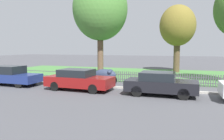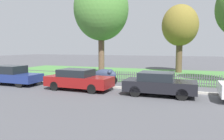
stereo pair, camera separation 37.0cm
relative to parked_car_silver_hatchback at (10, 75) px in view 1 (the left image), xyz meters
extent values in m
plane|color=#4C4C51|center=(11.34, 1.24, -0.69)|extent=(120.00, 120.00, 0.00)
cube|color=#B2ADA3|center=(11.34, 1.34, -0.63)|extent=(39.95, 0.20, 0.12)
cube|color=#477F3D|center=(11.34, 9.44, -0.69)|extent=(39.95, 11.40, 0.01)
cube|color=#4C4C51|center=(11.34, 3.77, -0.45)|extent=(39.95, 0.03, 0.05)
cube|color=#4C4C51|center=(11.34, 3.77, -0.08)|extent=(39.95, 0.03, 0.05)
cube|color=#4C4C51|center=(5.40, 3.74, -0.26)|extent=(0.06, 0.03, 0.85)
cube|color=#4C4C51|center=(5.55, 3.74, -0.26)|extent=(0.06, 0.03, 0.85)
cube|color=#4C4C51|center=(5.70, 3.74, -0.26)|extent=(0.06, 0.03, 0.85)
cube|color=#4C4C51|center=(5.85, 3.74, -0.26)|extent=(0.06, 0.03, 0.85)
cube|color=#4C4C51|center=(6.00, 3.74, -0.26)|extent=(0.06, 0.03, 0.85)
cube|color=#4C4C51|center=(6.15, 3.74, -0.26)|extent=(0.06, 0.03, 0.85)
cube|color=#4C4C51|center=(6.30, 3.74, -0.26)|extent=(0.06, 0.03, 0.85)
cube|color=#4C4C51|center=(6.45, 3.74, -0.26)|extent=(0.06, 0.03, 0.85)
cube|color=#4C4C51|center=(6.60, 3.74, -0.26)|extent=(0.06, 0.03, 0.85)
cube|color=#4C4C51|center=(6.75, 3.74, -0.26)|extent=(0.06, 0.03, 0.85)
cube|color=#4C4C51|center=(6.90, 3.74, -0.26)|extent=(0.06, 0.03, 0.85)
cube|color=#4C4C51|center=(7.05, 3.74, -0.26)|extent=(0.06, 0.03, 0.85)
cube|color=#4C4C51|center=(7.20, 3.74, -0.26)|extent=(0.06, 0.03, 0.85)
cube|color=#4C4C51|center=(7.35, 3.74, -0.26)|extent=(0.06, 0.03, 0.85)
cube|color=#4C4C51|center=(7.50, 3.74, -0.26)|extent=(0.06, 0.03, 0.85)
cube|color=#4C4C51|center=(7.65, 3.74, -0.26)|extent=(0.06, 0.03, 0.85)
cube|color=#4C4C51|center=(7.80, 3.74, -0.26)|extent=(0.06, 0.03, 0.85)
cube|color=#4C4C51|center=(7.95, 3.74, -0.26)|extent=(0.06, 0.03, 0.85)
cube|color=#4C4C51|center=(8.10, 3.74, -0.26)|extent=(0.06, 0.03, 0.85)
cube|color=#4C4C51|center=(8.26, 3.74, -0.26)|extent=(0.06, 0.03, 0.85)
cube|color=#4C4C51|center=(8.41, 3.74, -0.26)|extent=(0.06, 0.03, 0.85)
cube|color=#4C4C51|center=(8.56, 3.74, -0.26)|extent=(0.06, 0.03, 0.85)
cube|color=#4C4C51|center=(8.71, 3.74, -0.26)|extent=(0.06, 0.03, 0.85)
cube|color=#4C4C51|center=(8.86, 3.74, -0.26)|extent=(0.06, 0.03, 0.85)
cube|color=#4C4C51|center=(9.01, 3.74, -0.26)|extent=(0.06, 0.03, 0.85)
cube|color=#4C4C51|center=(9.16, 3.74, -0.26)|extent=(0.06, 0.03, 0.85)
cube|color=#4C4C51|center=(9.31, 3.74, -0.26)|extent=(0.06, 0.03, 0.85)
cube|color=#4C4C51|center=(9.46, 3.74, -0.26)|extent=(0.06, 0.03, 0.85)
cube|color=#4C4C51|center=(9.61, 3.74, -0.26)|extent=(0.06, 0.03, 0.85)
cube|color=#4C4C51|center=(9.76, 3.74, -0.26)|extent=(0.06, 0.03, 0.85)
cube|color=#4C4C51|center=(9.91, 3.74, -0.26)|extent=(0.06, 0.03, 0.85)
cube|color=#4C4C51|center=(10.06, 3.74, -0.26)|extent=(0.06, 0.03, 0.85)
cube|color=#4C4C51|center=(10.21, 3.74, -0.26)|extent=(0.06, 0.03, 0.85)
cube|color=#4C4C51|center=(10.36, 3.74, -0.26)|extent=(0.06, 0.03, 0.85)
cube|color=#4C4C51|center=(10.51, 3.74, -0.26)|extent=(0.06, 0.03, 0.85)
cube|color=#4C4C51|center=(10.66, 3.74, -0.26)|extent=(0.06, 0.03, 0.85)
cube|color=#4C4C51|center=(10.81, 3.74, -0.26)|extent=(0.06, 0.03, 0.85)
cube|color=#4C4C51|center=(10.96, 3.74, -0.26)|extent=(0.06, 0.03, 0.85)
cube|color=#4C4C51|center=(11.11, 3.74, -0.26)|extent=(0.06, 0.03, 0.85)
cube|color=#4C4C51|center=(11.26, 3.74, -0.26)|extent=(0.06, 0.03, 0.85)
cube|color=#4C4C51|center=(11.41, 3.74, -0.26)|extent=(0.06, 0.03, 0.85)
cube|color=#4C4C51|center=(11.56, 3.74, -0.26)|extent=(0.06, 0.03, 0.85)
cube|color=#4C4C51|center=(11.71, 3.74, -0.26)|extent=(0.06, 0.03, 0.85)
cube|color=#4C4C51|center=(11.86, 3.74, -0.26)|extent=(0.06, 0.03, 0.85)
cube|color=#4C4C51|center=(12.01, 3.74, -0.26)|extent=(0.06, 0.03, 0.85)
cube|color=#4C4C51|center=(12.16, 3.74, -0.26)|extent=(0.06, 0.03, 0.85)
cube|color=#4C4C51|center=(12.31, 3.74, -0.26)|extent=(0.06, 0.03, 0.85)
cube|color=#4C4C51|center=(12.46, 3.74, -0.26)|extent=(0.06, 0.03, 0.85)
cube|color=#4C4C51|center=(12.61, 3.74, -0.26)|extent=(0.06, 0.03, 0.85)
cube|color=#4C4C51|center=(12.76, 3.74, -0.26)|extent=(0.06, 0.03, 0.85)
cube|color=#4C4C51|center=(12.91, 3.74, -0.26)|extent=(0.06, 0.03, 0.85)
cube|color=#4C4C51|center=(13.07, 3.74, -0.26)|extent=(0.06, 0.03, 0.85)
cube|color=#4C4C51|center=(13.22, 3.74, -0.26)|extent=(0.06, 0.03, 0.85)
cube|color=#4C4C51|center=(13.37, 3.74, -0.26)|extent=(0.06, 0.03, 0.85)
cube|color=#4C4C51|center=(13.52, 3.74, -0.26)|extent=(0.06, 0.03, 0.85)
cube|color=#4C4C51|center=(13.67, 3.74, -0.26)|extent=(0.06, 0.03, 0.85)
cube|color=#4C4C51|center=(13.82, 3.74, -0.26)|extent=(0.06, 0.03, 0.85)
cube|color=#4C4C51|center=(13.97, 3.74, -0.26)|extent=(0.06, 0.03, 0.85)
cube|color=#4C4C51|center=(14.12, 3.74, -0.26)|extent=(0.06, 0.03, 0.85)
cube|color=navy|center=(0.06, 0.00, -0.15)|extent=(4.30, 1.63, 0.56)
cube|color=black|center=(-0.15, 0.00, 0.40)|extent=(2.07, 1.47, 0.55)
cylinder|color=black|center=(1.39, 0.74, -0.38)|extent=(0.61, 0.14, 0.61)
cylinder|color=black|center=(1.40, -0.74, -0.38)|extent=(0.61, 0.14, 0.61)
cylinder|color=black|center=(-1.27, 0.74, -0.38)|extent=(0.61, 0.14, 0.61)
cube|color=maroon|center=(5.51, -0.04, -0.14)|extent=(4.21, 1.79, 0.62)
cube|color=black|center=(5.31, -0.03, 0.39)|extent=(2.04, 1.57, 0.44)
cylinder|color=black|center=(6.83, 0.70, -0.41)|extent=(0.57, 0.15, 0.57)
cylinder|color=black|center=(6.79, -0.84, -0.41)|extent=(0.57, 0.15, 0.57)
cylinder|color=black|center=(4.24, 0.77, -0.41)|extent=(0.57, 0.15, 0.57)
cylinder|color=black|center=(4.20, -0.78, -0.41)|extent=(0.57, 0.15, 0.57)
cube|color=black|center=(10.50, 0.10, -0.14)|extent=(3.90, 1.78, 0.60)
cube|color=black|center=(10.31, 0.10, 0.38)|extent=(1.88, 1.58, 0.45)
cylinder|color=black|center=(11.70, 0.91, -0.39)|extent=(0.59, 0.15, 0.59)
cylinder|color=black|center=(11.71, -0.69, -0.39)|extent=(0.59, 0.15, 0.59)
cylinder|color=black|center=(9.29, 0.89, -0.39)|extent=(0.59, 0.15, 0.59)
cylinder|color=black|center=(9.31, -0.71, -0.39)|extent=(0.59, 0.15, 0.59)
cylinder|color=black|center=(6.77, 2.84, -0.41)|extent=(0.56, 0.15, 0.55)
cylinder|color=black|center=(5.47, 2.73, -0.41)|extent=(0.56, 0.15, 0.55)
ellipsoid|color=#2D3851|center=(6.12, 2.79, -0.05)|extent=(1.76, 0.79, 0.87)
ellipsoid|color=#2D3851|center=(6.52, 2.82, 0.19)|extent=(0.46, 0.84, 0.40)
cylinder|color=brown|center=(4.88, 5.00, 1.51)|extent=(0.50, 0.50, 4.40)
ellipsoid|color=#4C8438|center=(4.88, 5.00, 5.15)|extent=(4.53, 4.53, 5.21)
cylinder|color=brown|center=(10.72, 12.34, 1.21)|extent=(0.65, 0.65, 3.80)
ellipsoid|color=olive|center=(10.72, 12.34, 4.30)|extent=(3.77, 3.77, 4.33)
camera|label=1|loc=(11.86, -12.10, 1.94)|focal=35.00mm
camera|label=2|loc=(12.21, -11.97, 1.94)|focal=35.00mm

